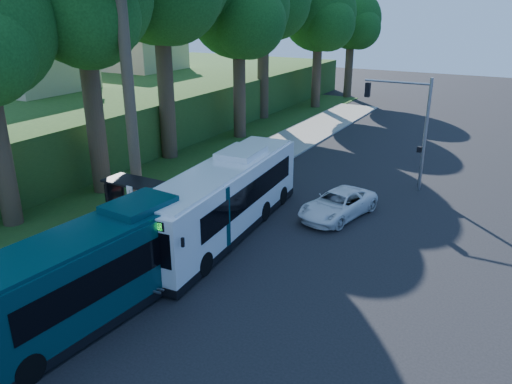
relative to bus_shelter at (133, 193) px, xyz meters
The scene contains 15 objects.
ground 8.00m from the bus_shelter, 21.51° to the left, with size 140.00×140.00×0.00m, color black.
sidewalk 3.35m from the bus_shelter, 90.90° to the left, with size 4.50×70.00×0.12m, color gray.
red_curb 3.07m from the bus_shelter, 26.83° to the right, with size 0.25×30.00×0.13m, color maroon.
grass_verge 9.90m from the bus_shelter, 126.16° to the left, with size 8.00×70.00×0.06m, color #234719.
bus_shelter is the anchor object (origin of this frame).
stop_sign_pole 2.85m from the bus_shelter, 49.08° to the right, with size 0.35×0.06×3.17m.
traffic_signal_pole 17.15m from the bus_shelter, 49.36° to the left, with size 4.10×0.30×7.00m.
hillside_backdrop 26.18m from the bus_shelter, 136.68° to the left, with size 24.00×60.00×8.80m.
tree_0 11.08m from the bus_shelter, 151.08° to the left, with size 8.40×8.00×15.70m.
tree_2 21.25m from the bus_shelter, 103.83° to the left, with size 8.82×8.40×15.12m.
tree_4 35.97m from the bus_shelter, 96.78° to the left, with size 8.40×8.00×14.14m.
tree_5 43.55m from the bus_shelter, 94.21° to the left, with size 7.35×7.00×12.86m.
white_bus 4.90m from the bus_shelter, 18.39° to the left, with size 3.79×13.17×3.87m.
teal_bus 7.81m from the bus_shelter, 55.69° to the right, with size 3.69×12.87×3.78m.
pickup 11.04m from the bus_shelter, 34.63° to the left, with size 2.39×5.19×1.44m, color white.
Camera 1 is at (10.18, -21.02, 11.01)m, focal length 35.00 mm.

